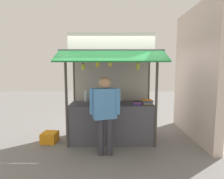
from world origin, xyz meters
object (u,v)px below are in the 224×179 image
object	(u,v)px
water_bottle_mid_right	(120,96)
banana_bunch_inner_right	(138,66)
water_bottle_mid_left	(110,97)
water_bottle_right	(87,96)
magazine_stack_left	(138,103)
plastic_crate	(50,137)
water_bottle_back_left	(107,99)
banana_bunch_rightmost	(84,67)
magazine_stack_back_right	(148,102)
vendor_person	(105,109)
banana_bunch_leftmost	(98,64)
water_bottle_far_right	(105,99)
banana_bunch_inner_left	(111,63)

from	to	relation	value
water_bottle_mid_right	banana_bunch_inner_right	distance (m)	1.16
water_bottle_mid_left	water_bottle_right	bearing A→B (deg)	176.63
magazine_stack_left	plastic_crate	distance (m)	2.32
water_bottle_right	magazine_stack_left	distance (m)	1.34
magazine_stack_left	water_bottle_back_left	bearing A→B (deg)	164.59
banana_bunch_rightmost	water_bottle_mid_left	bearing A→B (deg)	49.95
water_bottle_mid_left	magazine_stack_back_right	bearing A→B (deg)	-13.82
banana_bunch_rightmost	vendor_person	size ratio (longest dim) A/B	0.18
banana_bunch_leftmost	water_bottle_mid_left	bearing A→B (deg)	69.32
water_bottle_right	water_bottle_back_left	size ratio (longest dim) A/B	1.36
water_bottle_back_left	vendor_person	world-z (taller)	vendor_person
banana_bunch_inner_right	vendor_person	bearing A→B (deg)	-157.93
water_bottle_far_right	water_bottle_back_left	bearing A→B (deg)	59.94
water_bottle_far_right	magazine_stack_left	world-z (taller)	water_bottle_far_right
magazine_stack_left	plastic_crate	bearing A→B (deg)	-179.93
banana_bunch_inner_right	vendor_person	distance (m)	1.16
water_bottle_far_right	banana_bunch_inner_left	size ratio (longest dim) A/B	1.08
banana_bunch_leftmost	banana_bunch_rightmost	bearing A→B (deg)	-179.82
water_bottle_mid_right	banana_bunch_inner_right	world-z (taller)	banana_bunch_inner_right
magazine_stack_back_right	vendor_person	world-z (taller)	vendor_person
magazine_stack_back_right	banana_bunch_leftmost	distance (m)	1.56
banana_bunch_inner_right	water_bottle_far_right	bearing A→B (deg)	146.31
magazine_stack_left	banana_bunch_inner_left	distance (m)	1.20
water_bottle_back_left	banana_bunch_inner_right	size ratio (longest dim) A/B	0.74
water_bottle_far_right	banana_bunch_inner_right	bearing A→B (deg)	-33.69
water_bottle_far_right	banana_bunch_leftmost	distance (m)	0.99
water_bottle_right	banana_bunch_leftmost	size ratio (longest dim) A/B	1.31
banana_bunch_inner_left	plastic_crate	distance (m)	2.38
water_bottle_far_right	plastic_crate	xyz separation A→B (m)	(-1.35, -0.13, -0.95)
water_bottle_far_right	banana_bunch_leftmost	bearing A→B (deg)	-102.47
magazine_stack_back_right	plastic_crate	size ratio (longest dim) A/B	0.79
water_bottle_mid_right	banana_bunch_rightmost	world-z (taller)	banana_bunch_rightmost
water_bottle_back_left	magazine_stack_back_right	size ratio (longest dim) A/B	0.82
water_bottle_mid_left	banana_bunch_inner_left	xyz separation A→B (m)	(0.01, -0.68, 0.85)
water_bottle_mid_left	water_bottle_mid_right	bearing A→B (deg)	24.86
banana_bunch_leftmost	plastic_crate	world-z (taller)	banana_bunch_leftmost
water_bottle_back_left	banana_bunch_inner_right	xyz separation A→B (m)	(0.71, -0.59, 0.81)
magazine_stack_left	banana_bunch_leftmost	size ratio (longest dim) A/B	1.07
magazine_stack_left	banana_bunch_rightmost	xyz separation A→B (m)	(-1.23, -0.38, 0.87)
water_bottle_far_right	plastic_crate	distance (m)	1.65
water_bottle_back_left	banana_bunch_leftmost	distance (m)	1.05
water_bottle_mid_right	water_bottle_right	size ratio (longest dim) A/B	0.98
banana_bunch_rightmost	banana_bunch_inner_right	world-z (taller)	same
banana_bunch_inner_right	water_bottle_mid_right	bearing A→B (deg)	114.77
water_bottle_far_right	banana_bunch_inner_left	world-z (taller)	banana_bunch_inner_left
vendor_person	water_bottle_back_left	bearing A→B (deg)	-109.13
banana_bunch_inner_left	banana_bunch_rightmost	distance (m)	0.59
water_bottle_far_right	magazine_stack_left	distance (m)	0.82
water_bottle_right	banana_bunch_leftmost	world-z (taller)	banana_bunch_leftmost
banana_bunch_inner_left	banana_bunch_leftmost	size ratio (longest dim) A/B	0.94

